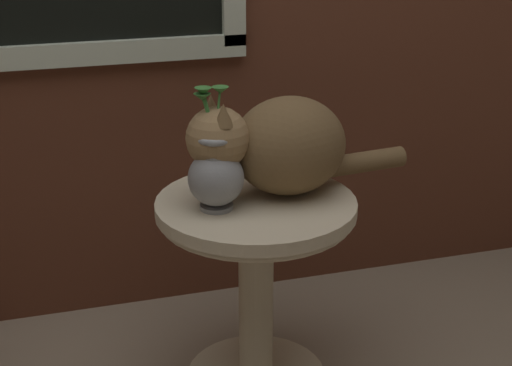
% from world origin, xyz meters
% --- Properties ---
extents(wicker_side_table, '(0.54, 0.54, 0.58)m').
position_xyz_m(wicker_side_table, '(0.25, 0.15, 0.40)').
color(wicker_side_table, beige).
rests_on(wicker_side_table, ground_plane).
extents(cat, '(0.64, 0.30, 0.28)m').
position_xyz_m(cat, '(0.32, 0.18, 0.72)').
color(cat, brown).
rests_on(cat, wicker_side_table).
extents(pewter_vase_with_ivy, '(0.15, 0.15, 0.32)m').
position_xyz_m(pewter_vase_with_ivy, '(0.13, 0.13, 0.68)').
color(pewter_vase_with_ivy, gray).
rests_on(pewter_vase_with_ivy, wicker_side_table).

